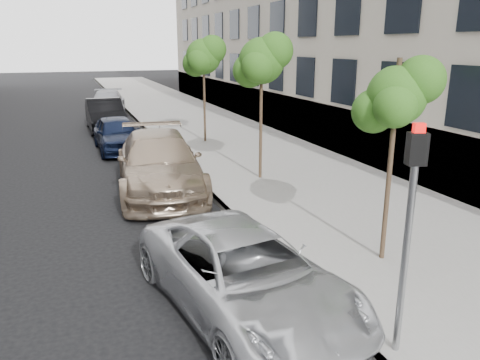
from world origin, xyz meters
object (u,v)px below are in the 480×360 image
tree_mid (262,61)px  signal_pole (410,216)px  tree_far (204,56)px  tree_near (398,96)px  sedan_rear (108,103)px  suv (159,163)px  sedan_blue (117,134)px  sedan_black (105,115)px  minivan (245,274)px

tree_mid → signal_pole: size_ratio=1.41×
tree_far → signal_pole: size_ratio=1.41×
signal_pole → tree_near: bearing=74.7°
sedan_rear → tree_mid: bearing=-71.9°
tree_near → suv: 7.89m
signal_pole → tree_far: bearing=101.9°
sedan_blue → tree_mid: bearing=-59.9°
suv → sedan_rear: size_ratio=1.15×
tree_near → sedan_blue: bearing=106.9°
tree_near → tree_mid: tree_mid is taller
tree_far → sedan_blue: size_ratio=1.08×
signal_pole → sedan_black: size_ratio=0.66×
suv → tree_mid: bearing=3.1°
tree_far → suv: size_ratio=0.77×
minivan → sedan_rear: 24.63m
tree_near → tree_far: tree_far is taller
tree_near → suv: size_ratio=0.67×
tree_mid → minivan: (-3.33, -7.20, -3.20)m
tree_far → minivan: tree_far is taller
tree_far → sedan_blue: tree_far is taller
tree_far → sedan_blue: bearing=-178.9°
tree_far → suv: bearing=-117.8°
tree_mid → sedan_blue: (-3.93, 6.42, -3.16)m
tree_mid → suv: tree_mid is taller
minivan → sedan_blue: (-0.60, 13.63, 0.04)m
tree_mid → sedan_rear: tree_mid is taller
tree_far → sedan_black: bearing=127.4°
minivan → sedan_blue: sedan_blue is taller
tree_mid → tree_far: size_ratio=0.99×
tree_far → sedan_rear: size_ratio=0.88×
sedan_black → tree_mid: bearing=-72.0°
sedan_black → sedan_rear: sedan_black is taller
sedan_blue → signal_pole: bearing=-83.2°
minivan → suv: size_ratio=0.83×
tree_mid → sedan_black: size_ratio=0.92×
minivan → sedan_black: size_ratio=1.00×
tree_near → signal_pole: tree_near is taller
tree_near → tree_far: bearing=90.0°
signal_pole → sedan_blue: 15.75m
suv → sedan_blue: suv is taller
sedan_black → sedan_rear: size_ratio=0.95×
sedan_rear → suv: bearing=-82.7°
sedan_blue → sedan_black: sedan_black is taller
sedan_blue → sedan_rear: bearing=85.5°
tree_far → sedan_blue: 5.03m
tree_far → minivan: (-3.33, -13.70, -3.19)m
tree_near → sedan_black: 18.79m
suv → sedan_black: 11.52m
sedan_blue → suv: bearing=-85.8°
tree_mid → suv: 4.49m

